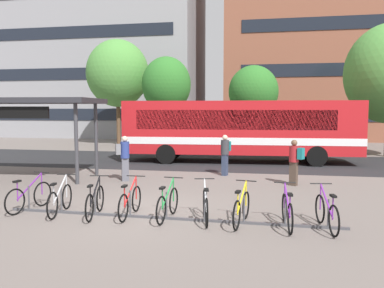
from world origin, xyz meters
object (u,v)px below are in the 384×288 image
(parked_bicycle_black_2, at_px, (95,202))
(parked_bicycle_purple_7, at_px, (287,212))
(parked_bicycle_silver_1, at_px, (60,200))
(city_bus, at_px, (241,128))
(parked_bicycle_purple_8, at_px, (327,213))
(commuter_teal_pack_2, at_px, (295,159))
(parked_bicycle_yellow_6, at_px, (242,209))
(street_tree_0, at_px, (253,92))
(parked_bicycle_purple_0, at_px, (29,197))
(street_tree_1, at_px, (166,85))
(street_tree_3, at_px, (118,73))
(parked_bicycle_red_3, at_px, (130,202))
(commuter_teal_pack_1, at_px, (225,152))
(transit_shelter, at_px, (22,104))
(parked_bicycle_silver_5, at_px, (205,206))
(commuter_grey_pack_0, at_px, (124,155))
(parked_bicycle_green_4, at_px, (168,204))

(parked_bicycle_black_2, height_order, parked_bicycle_purple_7, same)
(parked_bicycle_silver_1, bearing_deg, city_bus, -28.96)
(parked_bicycle_purple_8, height_order, commuter_teal_pack_2, commuter_teal_pack_2)
(parked_bicycle_yellow_6, xyz_separation_m, parked_bicycle_purple_7, (1.06, -0.07, 0.00))
(parked_bicycle_black_2, distance_m, street_tree_0, 18.18)
(parked_bicycle_black_2, distance_m, commuter_teal_pack_2, 7.46)
(parked_bicycle_purple_0, relative_size, street_tree_1, 0.26)
(parked_bicycle_purple_0, distance_m, street_tree_3, 20.65)
(parked_bicycle_red_3, distance_m, commuter_teal_pack_1, 6.95)
(parked_bicycle_silver_1, distance_m, parked_bicycle_purple_7, 5.84)
(parked_bicycle_purple_8, bearing_deg, transit_shelter, 57.84)
(parked_bicycle_silver_5, relative_size, parked_bicycle_purple_7, 0.99)
(transit_shelter, bearing_deg, commuter_teal_pack_1, 10.43)
(parked_bicycle_red_3, height_order, street_tree_0, street_tree_0)
(parked_bicycle_red_3, bearing_deg, commuter_grey_pack_0, 21.80)
(parked_bicycle_red_3, distance_m, parked_bicycle_purple_8, 4.82)
(street_tree_0, bearing_deg, street_tree_3, 168.44)
(commuter_grey_pack_0, xyz_separation_m, commuter_teal_pack_1, (3.72, 1.98, -0.02))
(street_tree_0, bearing_deg, commuter_teal_pack_1, -94.76)
(parked_bicycle_purple_0, relative_size, transit_shelter, 0.27)
(city_bus, relative_size, parked_bicycle_yellow_6, 7.12)
(street_tree_0, bearing_deg, commuter_teal_pack_2, -81.68)
(parked_bicycle_green_4, height_order, commuter_teal_pack_2, commuter_teal_pack_2)
(parked_bicycle_green_4, xyz_separation_m, commuter_teal_pack_2, (3.50, 5.00, 0.58))
(parked_bicycle_silver_1, height_order, commuter_teal_pack_2, commuter_teal_pack_2)
(city_bus, bearing_deg, commuter_teal_pack_2, -72.55)
(parked_bicycle_silver_1, relative_size, parked_bicycle_purple_7, 0.99)
(parked_bicycle_silver_5, xyz_separation_m, commuter_teal_pack_1, (-0.16, 6.75, 0.61))
(parked_bicycle_red_3, bearing_deg, parked_bicycle_purple_8, -92.73)
(commuter_teal_pack_2, height_order, street_tree_0, street_tree_0)
(city_bus, distance_m, parked_bicycle_red_3, 11.26)
(parked_bicycle_silver_5, relative_size, commuter_teal_pack_2, 1.02)
(parked_bicycle_green_4, xyz_separation_m, parked_bicycle_purple_7, (2.92, -0.19, 0.00))
(parked_bicycle_green_4, distance_m, parked_bicycle_purple_7, 2.93)
(parked_bicycle_silver_1, relative_size, parked_bicycle_black_2, 1.00)
(commuter_grey_pack_0, xyz_separation_m, commuter_teal_pack_2, (6.42, 0.25, -0.04))
(commuter_grey_pack_0, bearing_deg, parked_bicycle_purple_8, -63.88)
(parked_bicycle_silver_5, bearing_deg, parked_bicycle_red_3, 76.46)
(parked_bicycle_purple_7, bearing_deg, parked_bicycle_purple_8, -92.71)
(commuter_teal_pack_1, distance_m, commuter_teal_pack_2, 3.20)
(parked_bicycle_purple_0, xyz_separation_m, street_tree_1, (-0.57, 17.69, 4.14))
(parked_bicycle_red_3, relative_size, street_tree_1, 0.26)
(parked_bicycle_purple_8, distance_m, commuter_teal_pack_2, 5.21)
(parked_bicycle_silver_5, bearing_deg, city_bus, -12.96)
(parked_bicycle_yellow_6, distance_m, commuter_teal_pack_1, 6.95)
(parked_bicycle_green_4, distance_m, commuter_grey_pack_0, 5.61)
(street_tree_1, bearing_deg, parked_bicycle_red_3, -78.85)
(parked_bicycle_red_3, bearing_deg, street_tree_1, 10.91)
(parked_bicycle_silver_1, relative_size, commuter_grey_pack_0, 0.98)
(street_tree_3, bearing_deg, parked_bicycle_purple_7, -59.15)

